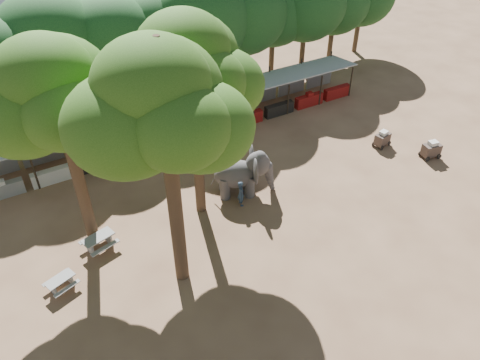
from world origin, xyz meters
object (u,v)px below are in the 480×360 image
yard_tree_center (159,108)px  yard_tree_back (188,69)px  elephant (244,173)px  cart_back (382,139)px  picnic_table_far (99,241)px  yard_tree_left (53,97)px  handler (241,193)px  cart_front (431,149)px  picnic_table_near (61,282)px

yard_tree_center → yard_tree_back: (3.00, 4.00, -0.67)m
elephant → yard_tree_center: bearing=-124.2°
cart_back → picnic_table_far: bearing=167.8°
yard_tree_left → handler: yard_tree_left is taller
yard_tree_left → handler: bearing=-13.3°
yard_tree_back → cart_front: (15.62, -3.06, -7.94)m
yard_tree_left → elephant: yard_tree_left is taller
cart_front → yard_tree_left: bearing=179.3°
handler → picnic_table_far: 8.16m
yard_tree_back → picnic_table_far: size_ratio=5.90×
yard_tree_center → picnic_table_near: yard_tree_center is taller
picnic_table_far → elephant: bearing=-13.1°
yard_tree_back → cart_front: 17.79m
handler → picnic_table_near: (-10.48, -1.08, -0.38)m
yard_tree_center → cart_back: 19.25m
picnic_table_far → yard_tree_left: bearing=83.2°
yard_tree_left → elephant: bearing=-6.6°
elephant → picnic_table_far: 8.92m
handler → cart_front: handler is taller
yard_tree_left → picnic_table_far: 7.79m
elephant → cart_front: 12.94m
handler → picnic_table_far: bearing=95.0°
cart_back → elephant: bearing=166.1°
yard_tree_back → elephant: bearing=-1.0°
yard_tree_left → picnic_table_near: yard_tree_left is taller
yard_tree_left → yard_tree_back: 6.09m
yard_tree_center → elephant: yard_tree_center is taller
yard_tree_back → handler: yard_tree_back is taller
elephant → picnic_table_far: size_ratio=1.96×
yard_tree_back → picnic_table_near: yard_tree_back is taller
cart_front → cart_back: 3.20m
elephant → picnic_table_near: bearing=-147.2°
cart_front → cart_back: size_ratio=1.05×
elephant → picnic_table_near: size_ratio=2.28×
yard_tree_center → picnic_table_far: yard_tree_center is taller
yard_tree_left → cart_front: 23.27m
picnic_table_far → cart_back: cart_back is taller
yard_tree_back → cart_back: size_ratio=8.68×
yard_tree_left → yard_tree_center: (3.00, -5.00, 1.01)m
yard_tree_center → picnic_table_far: bearing=127.4°
elephant → cart_front: elephant is taller
yard_tree_left → yard_tree_back: (6.00, -1.00, 0.34)m
yard_tree_left → picnic_table_far: (0.19, -1.33, -7.67)m
yard_tree_back → picnic_table_far: 9.91m
yard_tree_back → cart_back: 15.97m
cart_front → cart_back: (-1.79, 2.65, -0.04)m
elephant → yard_tree_left: bearing=-163.9°
cart_back → cart_front: bearing=-67.8°
yard_tree_back → picnic_table_near: (-8.16, -2.05, -8.10)m
cart_back → yard_tree_left: bearing=164.0°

